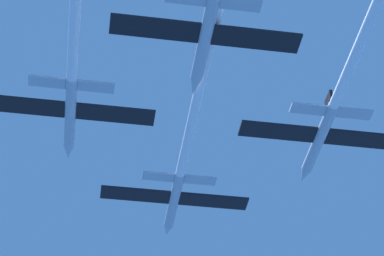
% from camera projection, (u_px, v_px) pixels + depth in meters
% --- Properties ---
extents(jet_lead, '(20.85, 74.32, 3.45)m').
position_uv_depth(jet_lead, '(198.00, 95.00, 95.71)').
color(jet_lead, '#B2BAC6').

